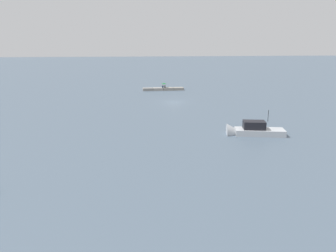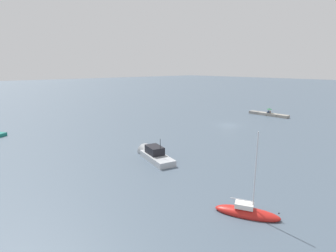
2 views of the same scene
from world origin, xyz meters
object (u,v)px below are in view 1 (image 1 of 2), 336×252
(person_seated_blue_right, at_px, (163,87))
(motorboat_grey_far, at_px, (250,131))
(umbrella_open_green, at_px, (164,83))
(person_seated_grey_left, at_px, (165,87))

(person_seated_blue_right, distance_m, motorboat_grey_far, 44.34)
(umbrella_open_green, relative_size, motorboat_grey_far, 0.17)
(person_seated_grey_left, relative_size, motorboat_grey_far, 0.09)
(person_seated_grey_left, height_order, person_seated_blue_right, same)
(person_seated_blue_right, height_order, umbrella_open_green, umbrella_open_green)
(person_seated_blue_right, bearing_deg, person_seated_grey_left, 177.09)
(person_seated_grey_left, relative_size, umbrella_open_green, 0.53)
(person_seated_blue_right, distance_m, umbrella_open_green, 0.91)
(umbrella_open_green, distance_m, motorboat_grey_far, 44.31)
(person_seated_blue_right, xyz_separation_m, motorboat_grey_far, (-6.40, 43.87, -0.50))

